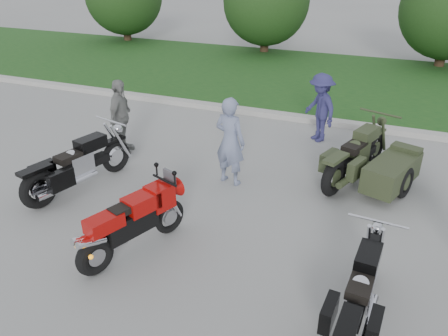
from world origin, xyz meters
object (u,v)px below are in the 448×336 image
at_px(cruiser_left, 75,167).
at_px(person_stripe, 230,141).
at_px(person_back, 121,117).
at_px(person_denim, 320,108).
at_px(cruiser_right, 359,297).
at_px(sportbike_red, 131,222).
at_px(cruiser_sidecar, 376,166).

xyz_separation_m(cruiser_left, person_stripe, (2.58, 1.40, 0.39)).
relative_size(person_stripe, person_back, 1.05).
xyz_separation_m(cruiser_left, person_denim, (3.76, 4.19, 0.33)).
xyz_separation_m(cruiser_right, person_stripe, (-2.79, 2.85, 0.44)).
relative_size(cruiser_right, person_denim, 1.36).
bearing_deg(person_stripe, cruiser_right, 146.44).
bearing_deg(sportbike_red, cruiser_right, 16.95).
height_order(sportbike_red, person_denim, person_denim).
xyz_separation_m(sportbike_red, cruiser_right, (3.32, -0.20, -0.12)).
height_order(sportbike_red, cruiser_left, cruiser_left).
distance_m(sportbike_red, cruiser_sidecar, 4.74).
bearing_deg(sportbike_red, person_stripe, 99.03).
bearing_deg(cruiser_left, person_denim, 62.55).
distance_m(person_stripe, person_back, 2.82).
bearing_deg(cruiser_left, person_back, 110.67).
height_order(person_stripe, person_denim, person_stripe).
relative_size(sportbike_red, cruiser_left, 0.78).
distance_m(cruiser_right, cruiser_sidecar, 3.70).
xyz_separation_m(sportbike_red, person_denim, (1.71, 5.44, 0.27)).
relative_size(cruiser_sidecar, person_denim, 1.50).
bearing_deg(cruiser_right, cruiser_left, 169.32).
distance_m(cruiser_right, person_back, 6.49).
bearing_deg(cruiser_right, cruiser_sidecar, 96.45).
height_order(cruiser_sidecar, person_back, person_back).
bearing_deg(person_back, person_denim, -71.93).
relative_size(sportbike_red, person_stripe, 1.08).
distance_m(cruiser_left, person_denim, 5.64).
height_order(person_stripe, person_back, person_stripe).
xyz_separation_m(cruiser_sidecar, person_denim, (-1.47, 1.94, 0.36)).
bearing_deg(person_stripe, person_denim, -100.82).
bearing_deg(person_denim, person_back, -103.08).
relative_size(cruiser_left, person_back, 1.45).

